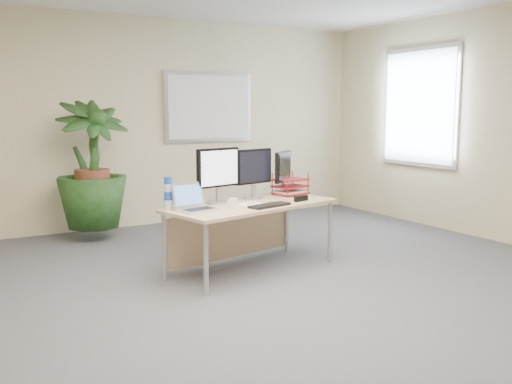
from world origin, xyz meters
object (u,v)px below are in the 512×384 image
monitor_right (254,170)px  monitor_left (218,172)px  floor_plant (92,176)px  laptop (194,203)px  desk (246,216)px

monitor_right → monitor_left: bearing=-167.0°
floor_plant → monitor_left: floor_plant is taller
monitor_left → laptop: monitor_left is taller
monitor_left → monitor_right: 0.45m
desk → monitor_right: monitor_right is taller
monitor_left → laptop: 0.45m
desk → monitor_right: 0.49m
desk → laptop: bearing=-169.3°
monitor_left → monitor_right: size_ratio=1.06×
desk → floor_plant: 2.20m
desk → monitor_right: bearing=43.0°
floor_plant → laptop: (0.37, -2.07, -0.05)m
laptop → monitor_right: bearing=20.4°
floor_plant → monitor_right: 2.13m
floor_plant → laptop: bearing=-79.7°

